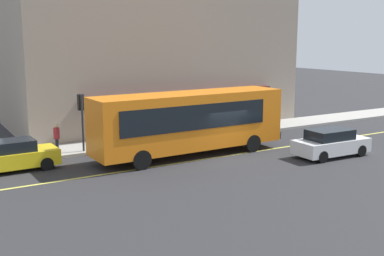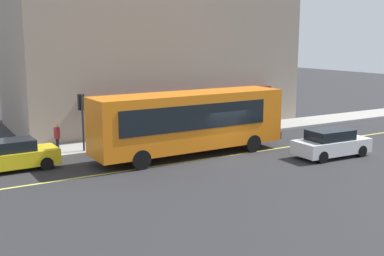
% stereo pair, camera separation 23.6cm
% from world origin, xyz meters
% --- Properties ---
extents(ground, '(120.00, 120.00, 0.00)m').
position_xyz_m(ground, '(0.00, 0.00, 0.00)').
color(ground, '#28282B').
extents(sidewalk, '(80.00, 2.91, 0.15)m').
position_xyz_m(sidewalk, '(0.00, 5.57, 0.07)').
color(sidewalk, '#9E9B93').
rests_on(sidewalk, ground).
extents(lane_centre_stripe, '(36.00, 0.16, 0.01)m').
position_xyz_m(lane_centre_stripe, '(0.00, 0.00, 0.00)').
color(lane_centre_stripe, '#D8D14C').
rests_on(lane_centre_stripe, ground).
extents(storefront_building, '(20.47, 10.80, 13.44)m').
position_xyz_m(storefront_building, '(1.19, 12.11, 6.71)').
color(storefront_building, gray).
rests_on(storefront_building, ground).
extents(bus, '(11.19, 2.83, 3.50)m').
position_xyz_m(bus, '(-1.70, 1.08, 1.99)').
color(bus, orange).
rests_on(bus, ground).
extents(traffic_light, '(0.30, 0.52, 3.20)m').
position_xyz_m(traffic_light, '(-6.63, 4.71, 2.53)').
color(traffic_light, '#2D2D33').
rests_on(traffic_light, sidewalk).
extents(car_white, '(4.36, 1.98, 1.52)m').
position_xyz_m(car_white, '(4.83, -3.01, 0.74)').
color(car_white, white).
rests_on(car_white, ground).
extents(car_yellow, '(4.34, 1.94, 1.52)m').
position_xyz_m(car_yellow, '(-10.76, 2.95, 0.74)').
color(car_yellow, yellow).
rests_on(car_yellow, ground).
extents(pedestrian_near_storefront, '(0.34, 0.34, 1.60)m').
position_xyz_m(pedestrian_near_storefront, '(-8.00, 4.98, 1.11)').
color(pedestrian_near_storefront, black).
rests_on(pedestrian_near_storefront, sidewalk).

